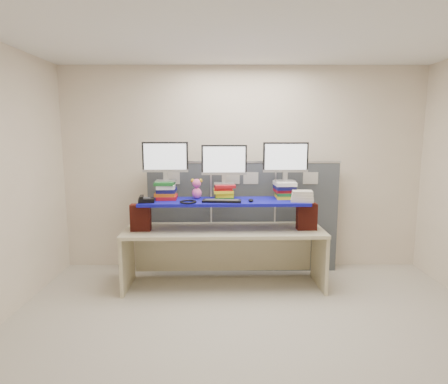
{
  "coord_description": "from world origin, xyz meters",
  "views": [
    {
      "loc": [
        -0.28,
        -3.21,
        1.9
      ],
      "look_at": [
        -0.26,
        1.23,
        1.2
      ],
      "focal_mm": 30.0,
      "sensor_mm": 36.0,
      "label": 1
    }
  ],
  "objects_px": {
    "desk": "(224,241)",
    "monitor_center": "(224,162)",
    "monitor_right": "(286,159)",
    "monitor_left": "(165,159)",
    "desk_phone": "(146,200)",
    "keyboard": "(222,201)",
    "blue_board": "(224,202)"
  },
  "relations": [
    {
      "from": "keyboard",
      "to": "desk_phone",
      "type": "height_order",
      "value": "desk_phone"
    },
    {
      "from": "monitor_left",
      "to": "desk_phone",
      "type": "xyz_separation_m",
      "value": [
        -0.21,
        -0.23,
        -0.46
      ]
    },
    {
      "from": "blue_board",
      "to": "monitor_left",
      "type": "relative_size",
      "value": 3.63
    },
    {
      "from": "blue_board",
      "to": "desk_phone",
      "type": "xyz_separation_m",
      "value": [
        -0.92,
        -0.13,
        0.05
      ]
    },
    {
      "from": "keyboard",
      "to": "blue_board",
      "type": "bearing_deg",
      "value": 82.41
    },
    {
      "from": "blue_board",
      "to": "monitor_center",
      "type": "xyz_separation_m",
      "value": [
        0.0,
        0.12,
        0.47
      ]
    },
    {
      "from": "blue_board",
      "to": "monitor_center",
      "type": "distance_m",
      "value": 0.49
    },
    {
      "from": "monitor_right",
      "to": "keyboard",
      "type": "relative_size",
      "value": 1.2
    },
    {
      "from": "desk",
      "to": "monitor_left",
      "type": "height_order",
      "value": "monitor_left"
    },
    {
      "from": "blue_board",
      "to": "keyboard",
      "type": "relative_size",
      "value": 4.34
    },
    {
      "from": "monitor_right",
      "to": "desk_phone",
      "type": "xyz_separation_m",
      "value": [
        -1.67,
        -0.27,
        -0.45
      ]
    },
    {
      "from": "monitor_left",
      "to": "desk_phone",
      "type": "bearing_deg",
      "value": -132.41
    },
    {
      "from": "desk",
      "to": "keyboard",
      "type": "relative_size",
      "value": 5.26
    },
    {
      "from": "desk",
      "to": "desk_phone",
      "type": "bearing_deg",
      "value": -173.09
    },
    {
      "from": "blue_board",
      "to": "desk",
      "type": "bearing_deg",
      "value": 0.0
    },
    {
      "from": "monitor_left",
      "to": "monitor_center",
      "type": "xyz_separation_m",
      "value": [
        0.72,
        0.02,
        -0.04
      ]
    },
    {
      "from": "desk",
      "to": "desk_phone",
      "type": "height_order",
      "value": "desk_phone"
    },
    {
      "from": "desk",
      "to": "desk_phone",
      "type": "distance_m",
      "value": 1.07
    },
    {
      "from": "monitor_left",
      "to": "monitor_center",
      "type": "bearing_deg",
      "value": -0.0
    },
    {
      "from": "monitor_left",
      "to": "keyboard",
      "type": "relative_size",
      "value": 1.2
    },
    {
      "from": "monitor_center",
      "to": "monitor_right",
      "type": "relative_size",
      "value": 1.0
    },
    {
      "from": "desk",
      "to": "monitor_left",
      "type": "xyz_separation_m",
      "value": [
        -0.71,
        0.1,
        0.99
      ]
    },
    {
      "from": "monitor_left",
      "to": "desk_phone",
      "type": "height_order",
      "value": "monitor_left"
    },
    {
      "from": "desk",
      "to": "monitor_center",
      "type": "height_order",
      "value": "monitor_center"
    },
    {
      "from": "monitor_right",
      "to": "desk_phone",
      "type": "distance_m",
      "value": 1.75
    },
    {
      "from": "monitor_right",
      "to": "monitor_left",
      "type": "bearing_deg",
      "value": 180.0
    },
    {
      "from": "monitor_right",
      "to": "keyboard",
      "type": "bearing_deg",
      "value": -162.92
    },
    {
      "from": "desk",
      "to": "monitor_right",
      "type": "relative_size",
      "value": 4.39
    },
    {
      "from": "desk",
      "to": "monitor_center",
      "type": "relative_size",
      "value": 4.39
    },
    {
      "from": "desk",
      "to": "keyboard",
      "type": "bearing_deg",
      "value": -103.27
    },
    {
      "from": "desk",
      "to": "monitor_left",
      "type": "relative_size",
      "value": 4.39
    },
    {
      "from": "monitor_left",
      "to": "keyboard",
      "type": "bearing_deg",
      "value": -19.53
    }
  ]
}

